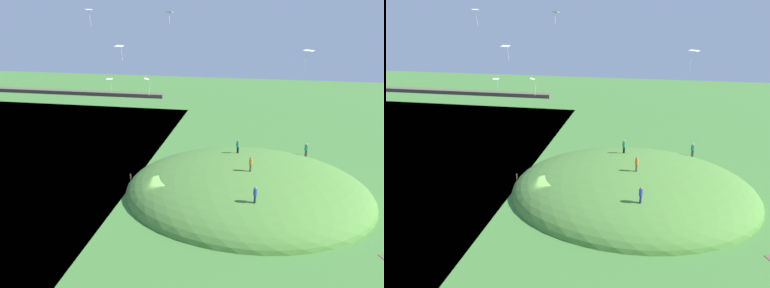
# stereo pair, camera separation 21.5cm
# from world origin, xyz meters

# --- Properties ---
(ground_plane) EXTENTS (160.00, 160.00, 0.00)m
(ground_plane) POSITION_xyz_m (0.00, 0.00, 0.00)
(ground_plane) COLOR #427933
(grass_hill) EXTENTS (28.26, 24.03, 7.27)m
(grass_hill) POSITION_xyz_m (9.21, 3.64, 0.00)
(grass_hill) COLOR #4E8235
(grass_hill) RESTS_ON ground_plane
(bridge_deck_far) EXTENTS (52.41, 1.80, 0.70)m
(bridge_deck_far) POSITION_xyz_m (-33.71, 30.85, 4.87)
(bridge_deck_far) COLOR brown
(person_near_shore) EXTENTS (0.52, 0.52, 1.64)m
(person_near_shore) POSITION_xyz_m (9.55, 1.78, 4.63)
(person_near_shore) COLOR brown
(person_near_shore) RESTS_ON grass_hill
(person_with_child) EXTENTS (0.54, 0.54, 1.81)m
(person_with_child) POSITION_xyz_m (16.36, 11.21, 3.27)
(person_with_child) COLOR #363824
(person_with_child) RESTS_ON grass_hill
(person_on_hilltop) EXTENTS (0.53, 0.53, 1.67)m
(person_on_hilltop) POSITION_xyz_m (10.22, -3.91, 3.87)
(person_on_hilltop) COLOR navy
(person_on_hilltop) RESTS_ON grass_hill
(person_watching_kites) EXTENTS (0.51, 0.51, 1.67)m
(person_watching_kites) POSITION_xyz_m (7.79, 7.54, 4.46)
(person_watching_kites) COLOR black
(person_watching_kites) RESTS_ON grass_hill
(kite_0) EXTENTS (0.96, 1.14, 1.43)m
(kite_0) POSITION_xyz_m (13.41, -7.43, 17.35)
(kite_0) COLOR white
(kite_2) EXTENTS (0.83, 0.66, 1.61)m
(kite_2) POSITION_xyz_m (-8.61, 8.49, 11.75)
(kite_2) COLOR white
(kite_3) EXTENTS (0.57, 0.61, 1.85)m
(kite_3) POSITION_xyz_m (-1.17, 0.06, 13.37)
(kite_3) COLOR white
(kite_5) EXTENTS (0.78, 0.67, 1.17)m
(kite_5) POSITION_xyz_m (1.19, 0.46, 19.85)
(kite_5) COLOR silver
(kite_8) EXTENTS (0.99, 1.06, 1.96)m
(kite_8) POSITION_xyz_m (-10.52, 8.19, 19.97)
(kite_8) COLOR silver
(kite_12) EXTENTS (1.02, 0.77, 1.69)m
(kite_12) POSITION_xyz_m (-5.43, 4.16, 16.26)
(kite_12) COLOR white
(mooring_post) EXTENTS (0.14, 0.14, 1.23)m
(mooring_post) POSITION_xyz_m (-4.86, 3.76, 0.61)
(mooring_post) COLOR brown
(mooring_post) RESTS_ON ground_plane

